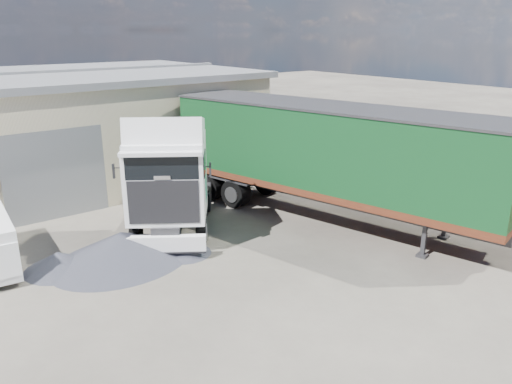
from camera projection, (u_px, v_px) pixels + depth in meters
ground at (247, 302)px, 14.03m from camera, size 120.00×120.00×0.00m
brick_boundary_wall at (359, 157)px, 24.87m from camera, size 0.35×26.00×2.50m
tractor_unit at (171, 184)px, 18.12m from camera, size 6.02×7.07×4.65m
box_trailer at (327, 151)px, 19.39m from camera, size 5.98×14.08×4.58m
gravel_heap at (119, 248)px, 16.40m from camera, size 6.00×5.31×1.00m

